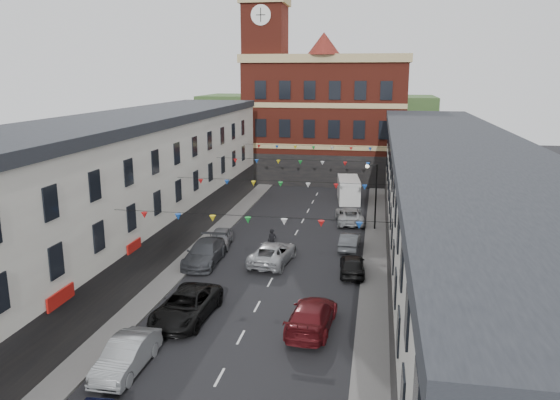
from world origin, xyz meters
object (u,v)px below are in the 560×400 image
Objects in this scene: car_right_e at (350,241)px; moving_car at (273,253)px; car_right_c at (312,316)px; car_right_f at (350,215)px; car_left_d at (204,253)px; pedestrian at (272,241)px; street_lamp at (373,188)px; car_left_c at (186,306)px; white_van at (349,190)px; car_left_b at (126,355)px; car_left_e at (220,238)px; car_right_d at (352,265)px.

car_right_e is 6.95m from moving_car.
car_right_c is 1.04× the size of car_right_f.
pedestrian is at bearing 36.41° from car_left_d.
street_lamp is 6.90m from car_right_e.
street_lamp is at bearing -102.96° from car_right_e.
white_van is at bearing 79.86° from car_left_c.
car_left_b is 5.84m from car_left_c.
car_right_f is (9.93, 9.07, 0.03)m from car_left_e.
car_left_c is (0.88, 5.77, 0.04)m from car_left_b.
car_left_c reaches higher than moving_car.
moving_car is (3.94, 15.97, 0.01)m from car_left_b.
car_right_d is 1.03× the size of car_right_e.
white_van is at bearing -83.51° from car_right_e.
car_left_b is at bearing 64.86° from car_right_f.
car_right_c is at bearing 3.14° from car_left_c.
white_van is (-1.57, 22.72, 0.54)m from car_right_d.
car_right_d is 0.79× the size of car_right_f.
car_left_d is at bearing -137.18° from street_lamp.
car_right_e is 0.73× the size of moving_car.
car_right_c is 22.47m from car_right_f.
car_right_e is at bearing 3.84° from pedestrian.
car_right_d is (-1.18, -11.48, -3.18)m from street_lamp.
street_lamp is 4.33m from car_right_f.
car_left_c is 16.83m from car_right_e.
car_left_d is at bearing -41.56° from car_right_c.
white_van is 19.58m from pedestrian.
street_lamp is 12.81m from moving_car.
car_left_c is 1.05× the size of moving_car.
car_right_f is 13.24m from moving_car.
white_van is at bearing 103.75° from street_lamp.
car_left_e is at bearing 101.10° from car_left_c.
car_left_c is 3.13× the size of pedestrian.
car_left_e is at bearing -26.45° from car_right_d.
car_left_c reaches higher than car_left_b.
car_left_e is 1.01× the size of car_right_e.
car_right_e is at bearing 62.72° from car_left_c.
car_left_c is 9.42m from car_left_d.
car_left_e is 0.74× the size of moving_car.
white_van is (0.20, 31.61, 0.46)m from car_right_c.
moving_car is at bearing -124.84° from street_lamp.
car_right_e is (10.39, 5.30, -0.15)m from car_left_d.
car_left_d is 1.38× the size of car_right_e.
car_left_d is 4.17m from car_left_e.
white_van reaches higher than car_left_e.
car_left_b is 0.80× the size of car_left_c.
pedestrian is at bearing 53.02° from car_right_f.
street_lamp is 1.44× the size of car_left_e.
car_left_d is 1.37× the size of car_left_e.
car_right_c is 13.49m from pedestrian.
car_right_f is (-0.46, 7.94, 0.07)m from car_right_e.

